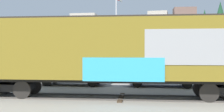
{
  "coord_description": "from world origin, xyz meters",
  "views": [
    {
      "loc": [
        0.64,
        -13.58,
        2.41
      ],
      "look_at": [
        -0.57,
        1.37,
        2.14
      ],
      "focal_mm": 42.62,
      "sensor_mm": 36.0,
      "label": 1
    }
  ],
  "objects_px": {
    "freight_car": "(114,50)",
    "parked_car_blue": "(161,74)",
    "flagpole": "(118,18)",
    "parked_car_black": "(72,74)"
  },
  "relations": [
    {
      "from": "freight_car",
      "to": "parked_car_blue",
      "type": "bearing_deg",
      "value": 58.66
    },
    {
      "from": "freight_car",
      "to": "flagpole",
      "type": "height_order",
      "value": "flagpole"
    },
    {
      "from": "flagpole",
      "to": "parked_car_blue",
      "type": "distance_m",
      "value": 8.57
    },
    {
      "from": "flagpole",
      "to": "parked_car_blue",
      "type": "bearing_deg",
      "value": -62.13
    },
    {
      "from": "freight_car",
      "to": "parked_car_black",
      "type": "xyz_separation_m",
      "value": [
        -3.36,
        4.98,
        -1.64
      ]
    },
    {
      "from": "parked_car_black",
      "to": "freight_car",
      "type": "bearing_deg",
      "value": -56.02
    },
    {
      "from": "freight_car",
      "to": "flagpole",
      "type": "relative_size",
      "value": 1.94
    },
    {
      "from": "flagpole",
      "to": "parked_car_blue",
      "type": "xyz_separation_m",
      "value": [
        3.37,
        -6.37,
        -4.64
      ]
    },
    {
      "from": "parked_car_black",
      "to": "parked_car_blue",
      "type": "distance_m",
      "value": 6.26
    },
    {
      "from": "freight_car",
      "to": "flagpole",
      "type": "bearing_deg",
      "value": 92.4
    }
  ]
}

